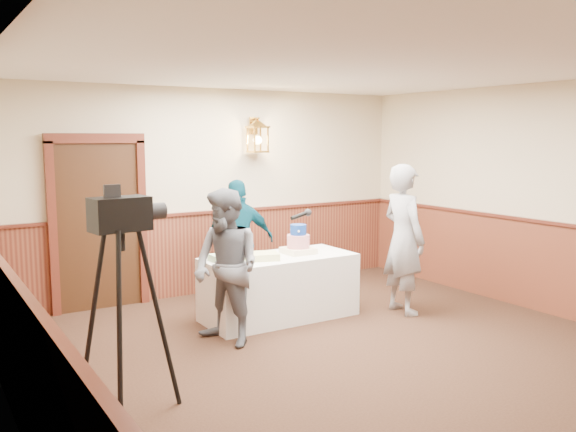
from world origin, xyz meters
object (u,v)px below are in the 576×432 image
Objects in this scene: sheet_cake_green at (225,257)px; assistant_p at (239,241)px; tv_camera_rig at (124,322)px; display_table at (279,287)px; sheet_cake_yellow at (261,256)px; baker at (404,239)px; interviewer at (227,267)px; tiered_cake at (298,242)px.

sheet_cake_green is 0.20× the size of assistant_p.
assistant_p is 0.93× the size of tv_camera_rig.
display_table is 0.78m from sheet_cake_green.
sheet_cake_yellow is at bearing -22.48° from sheet_cake_green.
baker is 1.06× the size of tv_camera_rig.
assistant_p is at bearing 48.21° from baker.
sheet_cake_green is 1.00m from assistant_p.
interviewer reaches higher than display_table.
baker is (2.34, -0.10, 0.10)m from interviewer.
sheet_cake_green is 0.65m from interviewer.
assistant_p is at bearing 53.72° from sheet_cake_green.
assistant_p is (-0.06, 0.90, 0.43)m from display_table.
display_table is 1.62m from baker.
tiered_cake is 0.22× the size of interviewer.
interviewer is (-0.93, -0.50, 0.44)m from display_table.
assistant_p is (0.87, 1.40, -0.01)m from interviewer.
sheet_cake_green is at bearing 157.52° from sheet_cake_yellow.
tv_camera_rig is (-3.76, -1.05, -0.14)m from baker.
sheet_cake_yellow reaches higher than sheet_cake_green.
tv_camera_rig is at bearing -147.65° from tiered_cake.
tv_camera_rig reaches higher than sheet_cake_green.
baker is at bearing -18.53° from sheet_cake_green.
interviewer is at bearing 31.60° from tv_camera_rig.
tv_camera_rig reaches higher than assistant_p.
display_table is 1.05× the size of tv_camera_rig.
sheet_cake_yellow is at bearing -170.86° from tiered_cake.
assistant_p is (-0.35, 0.88, -0.09)m from tiered_cake.
tv_camera_rig is (-2.08, -1.58, -0.02)m from sheet_cake_yellow.
sheet_cake_yellow is 1.77m from baker.
tiered_cake is at bearing 25.10° from tv_camera_rig.
assistant_p is 3.42m from tv_camera_rig.
display_table is 5.53× the size of sheet_cake_green.
sheet_cake_green is (-0.38, 0.16, -0.00)m from sheet_cake_yellow.
sheet_cake_yellow is at bearing 30.02° from tv_camera_rig.
display_table is at bearing -175.40° from tiered_cake.
tv_camera_rig is (-2.35, -1.65, 0.40)m from display_table.
sheet_cake_yellow is at bearing 107.56° from interviewer.
sheet_cake_yellow is (-0.28, -0.07, 0.41)m from display_table.
baker is at bearing -23.16° from display_table.
baker reaches higher than interviewer.
tiered_cake reaches higher than sheet_cake_yellow.
tv_camera_rig is at bearing -134.28° from sheet_cake_green.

